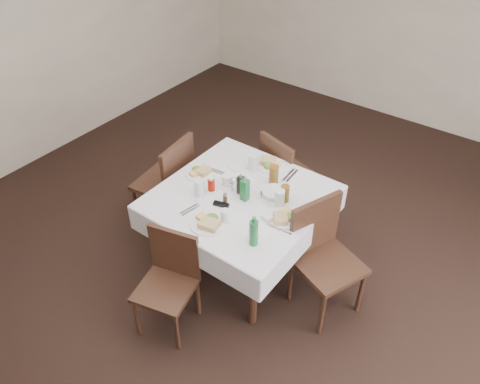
{
  "coord_description": "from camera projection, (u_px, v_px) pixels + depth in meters",
  "views": [
    {
      "loc": [
        1.55,
        -2.14,
        3.07
      ],
      "look_at": [
        -0.14,
        0.16,
        0.8
      ],
      "focal_mm": 35.0,
      "sensor_mm": 36.0,
      "label": 1
    }
  ],
  "objects": [
    {
      "name": "bread_basket",
      "position": [
        274.0,
        194.0,
        3.64
      ],
      "size": [
        0.21,
        0.21,
        0.07
      ],
      "color": "silver",
      "rests_on": "dining_table"
    },
    {
      "name": "chair_east",
      "position": [
        322.0,
        250.0,
        3.52
      ],
      "size": [
        0.58,
        0.58,
        0.95
      ],
      "color": "black",
      "rests_on": "ground"
    },
    {
      "name": "cutlery_w",
      "position": [
        215.0,
        171.0,
        3.93
      ],
      "size": [
        0.16,
        0.06,
        0.01
      ],
      "color": "silver",
      "rests_on": "dining_table"
    },
    {
      "name": "room_shell",
      "position": [
        242.0,
        99.0,
        2.92
      ],
      "size": [
        6.04,
        7.04,
        2.8
      ],
      "color": "#BCAF9B",
      "rests_on": "ground"
    },
    {
      "name": "cutlery_e",
      "position": [
        280.0,
        228.0,
        3.38
      ],
      "size": [
        0.2,
        0.06,
        0.01
      ],
      "color": "silver",
      "rests_on": "dining_table"
    },
    {
      "name": "meal_west",
      "position": [
        200.0,
        172.0,
        3.89
      ],
      "size": [
        0.23,
        0.23,
        0.05
      ],
      "color": "white",
      "rests_on": "dining_table"
    },
    {
      "name": "water_w",
      "position": [
        199.0,
        188.0,
        3.64
      ],
      "size": [
        0.08,
        0.08,
        0.14
      ],
      "color": "silver",
      "rests_on": "dining_table"
    },
    {
      "name": "water_s",
      "position": [
        225.0,
        216.0,
        3.4
      ],
      "size": [
        0.06,
        0.06,
        0.11
      ],
      "color": "silver",
      "rests_on": "dining_table"
    },
    {
      "name": "green_bottle",
      "position": [
        254.0,
        232.0,
        3.19
      ],
      "size": [
        0.06,
        0.06,
        0.24
      ],
      "color": "#1B6830",
      "rests_on": "dining_table"
    },
    {
      "name": "pepper_shaker",
      "position": [
        225.0,
        198.0,
        3.59
      ],
      "size": [
        0.03,
        0.03,
        0.08
      ],
      "color": "#43331D",
      "rests_on": "dining_table"
    },
    {
      "name": "water_n",
      "position": [
        253.0,
        162.0,
        3.91
      ],
      "size": [
        0.08,
        0.08,
        0.15
      ],
      "color": "silver",
      "rests_on": "dining_table"
    },
    {
      "name": "oil_cruet_dark",
      "position": [
        241.0,
        184.0,
        3.65
      ],
      "size": [
        0.05,
        0.05,
        0.2
      ],
      "color": "black",
      "rests_on": "dining_table"
    },
    {
      "name": "cutlery_s",
      "position": [
        190.0,
        210.0,
        3.54
      ],
      "size": [
        0.07,
        0.18,
        0.01
      ],
      "color": "silver",
      "rests_on": "dining_table"
    },
    {
      "name": "chair_south",
      "position": [
        170.0,
        275.0,
        3.41
      ],
      "size": [
        0.48,
        0.48,
        0.83
      ],
      "color": "black",
      "rests_on": "ground"
    },
    {
      "name": "side_plate_b",
      "position": [
        259.0,
        230.0,
        3.36
      ],
      "size": [
        0.14,
        0.14,
        0.01
      ],
      "color": "white",
      "rests_on": "dining_table"
    },
    {
      "name": "water_e",
      "position": [
        280.0,
        198.0,
        3.54
      ],
      "size": [
        0.08,
        0.08,
        0.14
      ],
      "color": "silver",
      "rests_on": "dining_table"
    },
    {
      "name": "sunglasses",
      "position": [
        221.0,
        204.0,
        3.57
      ],
      "size": [
        0.13,
        0.07,
        0.03
      ],
      "color": "black",
      "rests_on": "dining_table"
    },
    {
      "name": "meal_east",
      "position": [
        284.0,
        217.0,
        3.45
      ],
      "size": [
        0.24,
        0.24,
        0.05
      ],
      "color": "white",
      "rests_on": "dining_table"
    },
    {
      "name": "iced_tea_a",
      "position": [
        274.0,
        175.0,
        3.76
      ],
      "size": [
        0.08,
        0.08,
        0.16
      ],
      "color": "brown",
      "rests_on": "dining_table"
    },
    {
      "name": "sugar_caddy",
      "position": [
        267.0,
        218.0,
        3.44
      ],
      "size": [
        0.09,
        0.06,
        0.04
      ],
      "color": "white",
      "rests_on": "dining_table"
    },
    {
      "name": "chair_west",
      "position": [
        170.0,
        179.0,
        4.23
      ],
      "size": [
        0.5,
        0.5,
        0.94
      ],
      "color": "black",
      "rests_on": "ground"
    },
    {
      "name": "cutlery_n",
      "position": [
        290.0,
        175.0,
        3.88
      ],
      "size": [
        0.06,
        0.2,
        0.01
      ],
      "color": "silver",
      "rests_on": "dining_table"
    },
    {
      "name": "ground_plane",
      "position": [
        242.0,
        281.0,
        3.98
      ],
      "size": [
        7.0,
        7.0,
        0.0
      ],
      "primitive_type": "plane",
      "color": "black"
    },
    {
      "name": "side_plate_a",
      "position": [
        238.0,
        165.0,
        3.99
      ],
      "size": [
        0.18,
        0.18,
        0.01
      ],
      "color": "white",
      "rests_on": "dining_table"
    },
    {
      "name": "iced_tea_b",
      "position": [
        285.0,
        193.0,
        3.59
      ],
      "size": [
        0.07,
        0.07,
        0.14
      ],
      "color": "brown",
      "rests_on": "dining_table"
    },
    {
      "name": "oil_cruet_green",
      "position": [
        245.0,
        189.0,
        3.58
      ],
      "size": [
        0.06,
        0.06,
        0.23
      ],
      "color": "#1B6830",
      "rests_on": "dining_table"
    },
    {
      "name": "meal_south",
      "position": [
        208.0,
        222.0,
        3.4
      ],
      "size": [
        0.27,
        0.27,
        0.06
      ],
      "color": "white",
      "rests_on": "dining_table"
    },
    {
      "name": "coffee_mug",
      "position": [
        228.0,
        181.0,
        3.75
      ],
      "size": [
        0.14,
        0.14,
        0.1
      ],
      "color": "white",
      "rests_on": "dining_table"
    },
    {
      "name": "chair_north",
      "position": [
        283.0,
        172.0,
        4.36
      ],
      "size": [
        0.52,
        0.52,
        0.89
      ],
      "color": "black",
      "rests_on": "ground"
    },
    {
      "name": "ketchup_bottle",
      "position": [
        211.0,
        184.0,
        3.7
      ],
      "size": [
        0.06,
        0.06,
        0.12
      ],
      "color": "#A31002",
      "rests_on": "dining_table"
    },
    {
      "name": "salt_shaker",
      "position": [
        231.0,
        187.0,
        3.71
      ],
      "size": [
        0.03,
        0.03,
        0.08
      ],
      "color": "white",
      "rests_on": "dining_table"
    },
    {
      "name": "dining_table",
      "position": [
        241.0,
        204.0,
        3.73
      ],
      "size": [
        1.26,
        1.26,
        0.76
      ],
      "color": "black",
      "rests_on": "ground"
    },
    {
      "name": "meal_north",
      "position": [
        270.0,
        164.0,
        3.98
      ],
      "size": [
        0.24,
        0.24,
        0.05
      ],
      "color": "white",
      "rests_on": "dining_table"
    }
  ]
}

